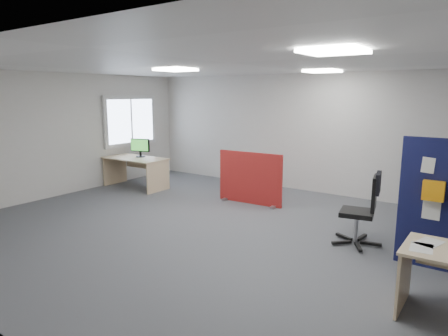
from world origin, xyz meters
The scene contains 10 objects.
floor centered at (0.00, 0.00, 0.00)m, with size 9.00×9.00×0.00m, color #53565B.
ceiling centered at (0.00, 0.00, 2.70)m, with size 9.00×7.00×0.02m, color white.
wall_back centered at (0.00, 3.50, 1.35)m, with size 9.00×0.02×2.70m, color silver.
wall_left centered at (-4.50, 0.00, 1.35)m, with size 0.02×7.00×2.70m, color silver.
window centered at (-4.44, 2.00, 1.55)m, with size 0.06×1.70×1.30m.
ceiling_lights centered at (0.33, 0.67, 2.67)m, with size 4.10×4.10×0.04m.
red_divider centered at (-0.67, 1.78, 0.52)m, with size 1.43×0.30×1.07m.
second_desk centered at (-3.68, 1.45, 0.55)m, with size 1.56×0.78×0.73m.
monitor_second centered at (-3.67, 1.58, 0.97)m, with size 0.48×0.22×0.44m.
office_chair centered at (1.94, 0.78, 0.63)m, with size 0.73×0.72×1.10m.
Camera 1 is at (3.51, -5.08, 2.25)m, focal length 32.00 mm.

